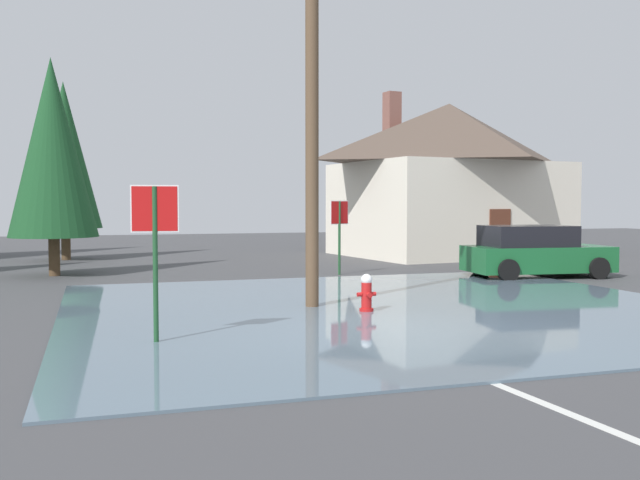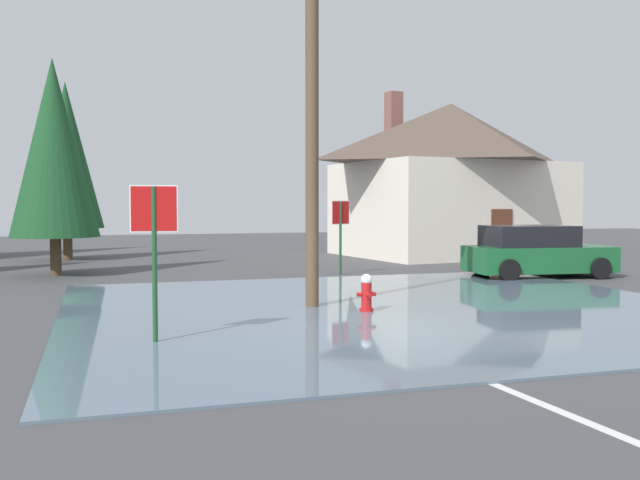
% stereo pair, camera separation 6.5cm
% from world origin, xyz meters
% --- Properties ---
extents(ground_plane, '(80.00, 80.00, 0.10)m').
position_xyz_m(ground_plane, '(0.00, 0.00, -0.05)').
color(ground_plane, '#424244').
extents(flood_puddle, '(13.34, 12.23, 0.04)m').
position_xyz_m(flood_puddle, '(0.85, 2.45, 0.02)').
color(flood_puddle, slate).
rests_on(flood_puddle, ground).
extents(lane_stop_bar, '(3.87, 0.51, 0.01)m').
position_xyz_m(lane_stop_bar, '(-0.58, -2.32, 0.00)').
color(lane_stop_bar, silver).
rests_on(lane_stop_bar, ground).
extents(lane_center_stripe, '(0.36, 3.93, 0.01)m').
position_xyz_m(lane_center_stripe, '(-0.39, -4.27, 0.00)').
color(lane_center_stripe, silver).
rests_on(lane_center_stripe, ground).
extents(stop_sign_near, '(0.74, 0.12, 2.51)m').
position_xyz_m(stop_sign_near, '(-4.20, 0.11, 1.80)').
color(stop_sign_near, '#1E4C28').
rests_on(stop_sign_near, ground).
extents(fire_hydrant, '(0.40, 0.34, 0.80)m').
position_xyz_m(fire_hydrant, '(0.13, 2.04, 0.39)').
color(fire_hydrant, red).
rests_on(fire_hydrant, ground).
extents(utility_pole, '(1.60, 0.28, 8.83)m').
position_xyz_m(utility_pole, '(-0.72, 3.03, 4.59)').
color(utility_pole, brown).
rests_on(utility_pole, ground).
extents(stop_sign_far, '(0.68, 0.31, 2.31)m').
position_xyz_m(stop_sign_far, '(2.16, 9.42, 1.65)').
color(stop_sign_far, '#1E4C28').
rests_on(stop_sign_far, ground).
extents(house, '(10.03, 8.36, 6.98)m').
position_xyz_m(house, '(9.40, 15.87, 3.36)').
color(house, silver).
rests_on(house, ground).
extents(parked_car, '(4.41, 2.45, 1.56)m').
position_xyz_m(parked_car, '(7.54, 6.98, 0.75)').
color(parked_car, '#195B2D').
rests_on(parked_car, ground).
extents(pine_tree_tall_left, '(2.66, 2.66, 6.64)m').
position_xyz_m(pine_tree_tall_left, '(-6.27, 11.79, 3.91)').
color(pine_tree_tall_left, '#4C3823').
rests_on(pine_tree_tall_left, ground).
extents(pine_tree_short_left, '(2.78, 2.78, 6.96)m').
position_xyz_m(pine_tree_short_left, '(-6.16, 18.11, 4.09)').
color(pine_tree_short_left, '#4C3823').
rests_on(pine_tree_short_left, ground).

